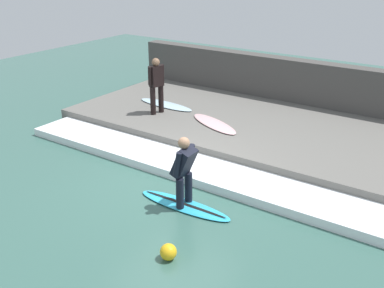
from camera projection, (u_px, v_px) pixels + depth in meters
The scene contains 10 objects.
ground_plane at pixel (174, 184), 9.68m from camera, with size 28.00×28.00×0.00m, color #386056.
concrete_ledge at pixel (250, 128), 12.28m from camera, with size 4.40×10.13×0.37m, color #66635E.
back_wall at pixel (287, 85), 13.89m from camera, with size 0.50×10.63×1.65m, color #474442.
wave_foam_crest at pixel (193, 168), 10.19m from camera, with size 1.18×9.62×0.20m, color white.
surfboard_riding at pixel (184, 205), 8.81m from camera, with size 0.51×2.06×0.07m.
surfer_riding at pixel (184, 168), 8.50m from camera, with size 0.55×0.44×1.41m.
surfer_waiting_near at pixel (156, 83), 12.51m from camera, with size 0.53×0.32×1.59m.
surfboard_waiting_near at pixel (166, 105), 13.48m from camera, with size 0.64×1.98×0.06m.
surfboard_spare at pixel (214, 124), 11.98m from camera, with size 1.24×1.88×0.06m.
marker_buoy at pixel (168, 252), 7.26m from camera, with size 0.28×0.28×0.28m, color yellow.
Camera 1 is at (-6.87, -5.13, 4.60)m, focal length 42.00 mm.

